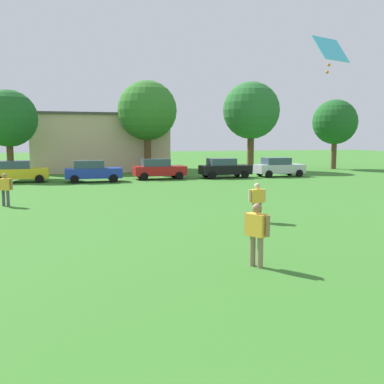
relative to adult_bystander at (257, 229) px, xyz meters
name	(u,v)px	position (x,y,z in m)	size (l,w,h in m)	color
ground_plane	(62,192)	(-4.84, 19.09, -1.02)	(160.00, 160.00, 0.00)	#387528
adult_bystander	(257,229)	(0.00, 0.00, 0.00)	(0.55, 0.73, 1.72)	#8C7259
bystander_near_trees	(5,187)	(-7.62, 13.47, -0.03)	(0.74, 0.49, 1.67)	#4C4C51
bystander_midfield	(257,199)	(2.77, 6.03, -0.07)	(0.76, 0.31, 1.60)	navy
kite	(331,51)	(3.08, 1.57, 5.05)	(1.33, 0.93, 1.12)	#3FBFE5
parked_car_yellow_0	(18,171)	(-8.00, 26.18, -0.17)	(4.30, 2.02, 1.68)	yellow
parked_car_blue_1	(92,171)	(-2.53, 24.96, -0.17)	(4.30, 2.02, 1.68)	#1E38AD
parked_car_red_2	(159,169)	(2.97, 26.00, -0.17)	(4.30, 2.02, 1.68)	red
parked_car_black_3	(224,168)	(8.61, 25.47, -0.17)	(4.30, 2.02, 1.68)	black
parked_car_silver_4	(279,167)	(13.70, 25.36, -0.17)	(4.30, 2.02, 1.68)	silver
tree_left	(8,119)	(-8.91, 30.18, 3.98)	(4.76, 4.76, 7.41)	brown
tree_center	(147,111)	(3.33, 32.60, 4.96)	(5.69, 5.69, 8.87)	brown
tree_right	(251,111)	(14.33, 32.97, 5.17)	(5.89, 5.89, 9.18)	brown
tree_far_right	(335,122)	(24.04, 32.49, 4.08)	(4.85, 4.85, 7.55)	brown
house_right	(99,142)	(-0.85, 37.74, 1.92)	(13.96, 8.58, 5.86)	beige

